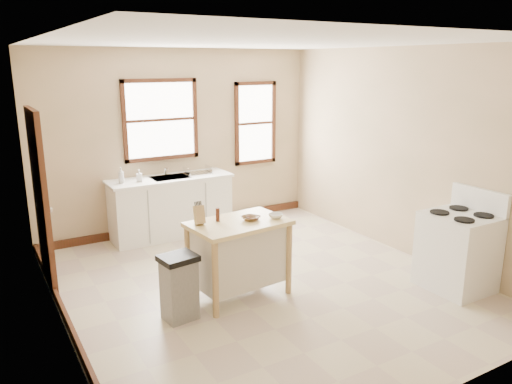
% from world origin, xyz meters
% --- Properties ---
extents(floor, '(5.00, 5.00, 0.00)m').
position_xyz_m(floor, '(0.00, 0.00, 0.00)').
color(floor, '#BAA693').
rests_on(floor, ground).
extents(ceiling, '(5.00, 5.00, 0.00)m').
position_xyz_m(ceiling, '(0.00, 0.00, 2.80)').
color(ceiling, white).
rests_on(ceiling, ground).
extents(wall_back, '(4.50, 0.04, 2.80)m').
position_xyz_m(wall_back, '(0.00, 2.50, 1.40)').
color(wall_back, tan).
rests_on(wall_back, ground).
extents(wall_left, '(0.04, 5.00, 2.80)m').
position_xyz_m(wall_left, '(-2.25, 0.00, 1.40)').
color(wall_left, tan).
rests_on(wall_left, ground).
extents(wall_right, '(0.04, 5.00, 2.80)m').
position_xyz_m(wall_right, '(2.25, 0.00, 1.40)').
color(wall_right, tan).
rests_on(wall_right, ground).
extents(window_main, '(1.17, 0.06, 1.22)m').
position_xyz_m(window_main, '(-0.30, 2.48, 1.75)').
color(window_main, '#3C2010').
rests_on(window_main, wall_back).
extents(window_side, '(0.77, 0.06, 1.37)m').
position_xyz_m(window_side, '(1.35, 2.48, 1.60)').
color(window_side, '#3C2010').
rests_on(window_side, wall_back).
extents(door_left, '(0.06, 0.90, 2.10)m').
position_xyz_m(door_left, '(-2.21, 1.30, 1.05)').
color(door_left, '#3C2010').
rests_on(door_left, ground).
extents(baseboard_back, '(4.50, 0.04, 0.12)m').
position_xyz_m(baseboard_back, '(0.00, 2.47, 0.06)').
color(baseboard_back, '#3C2010').
rests_on(baseboard_back, ground).
extents(baseboard_left, '(0.04, 5.00, 0.12)m').
position_xyz_m(baseboard_left, '(-2.22, 0.00, 0.06)').
color(baseboard_left, '#3C2010').
rests_on(baseboard_left, ground).
extents(sink_counter, '(1.86, 0.62, 0.92)m').
position_xyz_m(sink_counter, '(-0.30, 2.20, 0.46)').
color(sink_counter, white).
rests_on(sink_counter, ground).
extents(faucet, '(0.03, 0.03, 0.22)m').
position_xyz_m(faucet, '(-0.30, 2.38, 1.03)').
color(faucet, silver).
rests_on(faucet, sink_counter).
extents(soap_bottle_a, '(0.09, 0.09, 0.23)m').
position_xyz_m(soap_bottle_a, '(-1.03, 2.19, 1.03)').
color(soap_bottle_a, '#B2B2B2').
rests_on(soap_bottle_a, sink_counter).
extents(soap_bottle_b, '(0.10, 0.10, 0.17)m').
position_xyz_m(soap_bottle_b, '(-0.78, 2.15, 1.01)').
color(soap_bottle_b, '#B2B2B2').
rests_on(soap_bottle_b, sink_counter).
extents(dish_rack, '(0.46, 0.39, 0.10)m').
position_xyz_m(dish_rack, '(0.16, 2.19, 0.97)').
color(dish_rack, silver).
rests_on(dish_rack, sink_counter).
extents(kitchen_island, '(1.14, 0.79, 0.88)m').
position_xyz_m(kitchen_island, '(-0.38, -0.11, 0.44)').
color(kitchen_island, '#E0CA84').
rests_on(kitchen_island, ground).
extents(knife_block, '(0.11, 0.11, 0.20)m').
position_xyz_m(knife_block, '(-0.79, 0.02, 0.98)').
color(knife_block, tan).
rests_on(knife_block, kitchen_island).
extents(pepper_grinder, '(0.05, 0.05, 0.15)m').
position_xyz_m(pepper_grinder, '(-0.57, 0.01, 0.96)').
color(pepper_grinder, '#401C11').
rests_on(pepper_grinder, kitchen_island).
extents(bowl_a, '(0.20, 0.20, 0.04)m').
position_xyz_m(bowl_a, '(-0.25, -0.13, 0.90)').
color(bowl_a, brown).
rests_on(bowl_a, kitchen_island).
extents(bowl_b, '(0.20, 0.20, 0.04)m').
position_xyz_m(bowl_b, '(-0.20, -0.13, 0.90)').
color(bowl_b, brown).
rests_on(bowl_b, kitchen_island).
extents(bowl_c, '(0.19, 0.19, 0.05)m').
position_xyz_m(bowl_c, '(0.04, -0.21, 0.91)').
color(bowl_c, white).
rests_on(bowl_c, kitchen_island).
extents(trash_bin, '(0.40, 0.35, 0.70)m').
position_xyz_m(trash_bin, '(-1.17, -0.29, 0.35)').
color(trash_bin, gray).
rests_on(trash_bin, ground).
extents(gas_stove, '(0.73, 0.74, 1.17)m').
position_xyz_m(gas_stove, '(1.91, -1.24, 0.59)').
color(gas_stove, white).
rests_on(gas_stove, ground).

